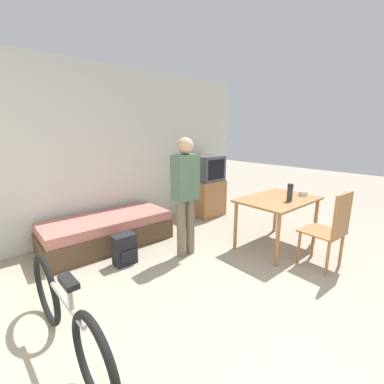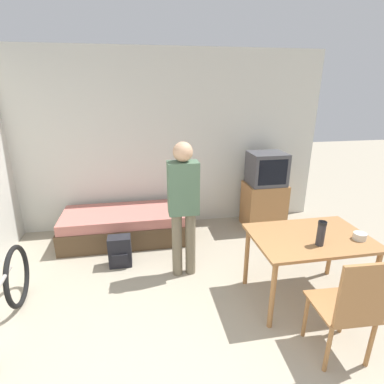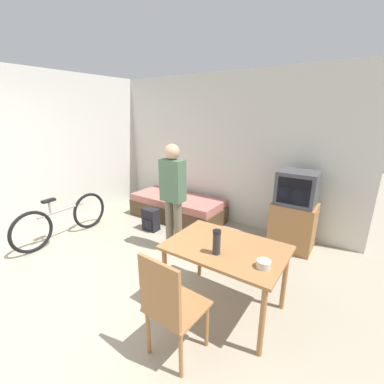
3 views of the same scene
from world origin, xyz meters
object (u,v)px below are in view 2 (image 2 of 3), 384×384
(thermos_flask, at_px, (321,232))
(daybed, at_px, (127,225))
(person_standing, at_px, (183,202))
(dining_table, at_px, (309,244))
(tv, at_px, (265,192))
(mate_bowl, at_px, (360,236))
(wooden_chair, at_px, (351,306))
(backpack, at_px, (120,251))

(thermos_flask, bearing_deg, daybed, 135.57)
(daybed, distance_m, person_standing, 1.42)
(thermos_flask, bearing_deg, dining_table, 85.46)
(daybed, bearing_deg, tv, 1.90)
(person_standing, xyz_separation_m, mate_bowl, (1.63, -0.81, -0.16))
(tv, relative_size, mate_bowl, 9.79)
(wooden_chair, bearing_deg, thermos_flask, 82.10)
(tv, xyz_separation_m, person_standing, (-1.46, -1.08, 0.35))
(wooden_chair, relative_size, person_standing, 0.62)
(person_standing, distance_m, backpack, 1.11)
(dining_table, bearing_deg, daybed, 138.65)
(thermos_flask, height_order, backpack, thermos_flask)
(person_standing, bearing_deg, daybed, 124.91)
(wooden_chair, relative_size, mate_bowl, 8.01)
(tv, height_order, wooden_chair, tv)
(tv, height_order, dining_table, tv)
(tv, relative_size, person_standing, 0.75)
(daybed, distance_m, tv, 2.19)
(daybed, xyz_separation_m, mate_bowl, (2.33, -1.81, 0.55))
(wooden_chair, bearing_deg, mate_bowl, 50.30)
(daybed, relative_size, person_standing, 1.15)
(daybed, height_order, thermos_flask, thermos_flask)
(thermos_flask, height_order, mate_bowl, thermos_flask)
(tv, xyz_separation_m, wooden_chair, (-0.36, -2.53, -0.03))
(dining_table, distance_m, thermos_flask, 0.29)
(wooden_chair, distance_m, thermos_flask, 0.70)
(daybed, xyz_separation_m, wooden_chair, (1.80, -2.46, 0.33))
(thermos_flask, xyz_separation_m, mate_bowl, (0.45, 0.03, -0.10))
(wooden_chair, bearing_deg, daybed, 126.13)
(dining_table, height_order, mate_bowl, mate_bowl)
(backpack, bearing_deg, mate_bowl, -25.07)
(thermos_flask, xyz_separation_m, backpack, (-1.95, 1.15, -0.68))
(tv, bearing_deg, thermos_flask, -98.26)
(tv, distance_m, person_standing, 1.85)
(dining_table, bearing_deg, mate_bowl, -18.69)
(person_standing, xyz_separation_m, thermos_flask, (1.18, -0.84, -0.06))
(dining_table, relative_size, thermos_flask, 4.81)
(dining_table, bearing_deg, backpack, 153.59)
(thermos_flask, relative_size, backpack, 0.61)
(dining_table, height_order, person_standing, person_standing)
(backpack, bearing_deg, wooden_chair, -43.46)
(person_standing, xyz_separation_m, backpack, (-0.77, 0.31, -0.74))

